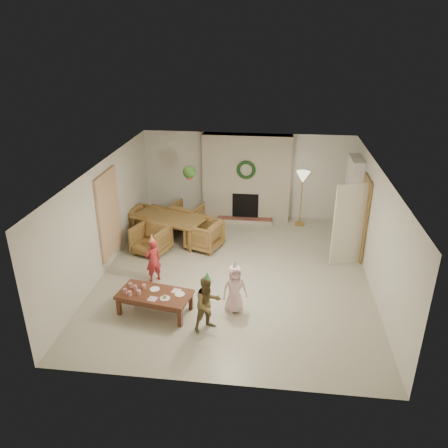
# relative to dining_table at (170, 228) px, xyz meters

# --- Properties ---
(floor) EXTENTS (7.00, 7.00, 0.00)m
(floor) POSITION_rel_dining_table_xyz_m (1.88, -1.55, -0.34)
(floor) COLOR #B7B29E
(floor) RESTS_ON ground
(ceiling) EXTENTS (7.00, 7.00, 0.00)m
(ceiling) POSITION_rel_dining_table_xyz_m (1.88, -1.55, 2.16)
(ceiling) COLOR white
(ceiling) RESTS_ON wall_back
(wall_back) EXTENTS (7.00, 0.00, 7.00)m
(wall_back) POSITION_rel_dining_table_xyz_m (1.88, 1.95, 0.91)
(wall_back) COLOR silver
(wall_back) RESTS_ON floor
(wall_front) EXTENTS (7.00, 0.00, 7.00)m
(wall_front) POSITION_rel_dining_table_xyz_m (1.88, -5.05, 0.91)
(wall_front) COLOR silver
(wall_front) RESTS_ON floor
(wall_left) EXTENTS (0.00, 7.00, 7.00)m
(wall_left) POSITION_rel_dining_table_xyz_m (-1.12, -1.55, 0.91)
(wall_left) COLOR silver
(wall_left) RESTS_ON floor
(wall_right) EXTENTS (0.00, 7.00, 7.00)m
(wall_right) POSITION_rel_dining_table_xyz_m (4.88, -1.55, 0.91)
(wall_right) COLOR silver
(wall_right) RESTS_ON floor
(fireplace_mass) EXTENTS (2.50, 0.40, 2.50)m
(fireplace_mass) POSITION_rel_dining_table_xyz_m (1.88, 1.75, 0.91)
(fireplace_mass) COLOR #5C1818
(fireplace_mass) RESTS_ON floor
(fireplace_hearth) EXTENTS (1.60, 0.30, 0.12)m
(fireplace_hearth) POSITION_rel_dining_table_xyz_m (1.88, 1.40, -0.28)
(fireplace_hearth) COLOR maroon
(fireplace_hearth) RESTS_ON floor
(fireplace_firebox) EXTENTS (0.75, 0.12, 0.75)m
(fireplace_firebox) POSITION_rel_dining_table_xyz_m (1.88, 1.57, 0.11)
(fireplace_firebox) COLOR black
(fireplace_firebox) RESTS_ON floor
(fireplace_wreath) EXTENTS (0.54, 0.10, 0.54)m
(fireplace_wreath) POSITION_rel_dining_table_xyz_m (1.88, 1.52, 1.21)
(fireplace_wreath) COLOR #143616
(fireplace_wreath) RESTS_ON fireplace_mass
(floor_lamp_base) EXTENTS (0.29, 0.29, 0.03)m
(floor_lamp_base) POSITION_rel_dining_table_xyz_m (3.46, 1.45, -0.32)
(floor_lamp_base) COLOR gold
(floor_lamp_base) RESTS_ON floor
(floor_lamp_post) EXTENTS (0.03, 0.03, 1.42)m
(floor_lamp_post) POSITION_rel_dining_table_xyz_m (3.46, 1.45, 0.40)
(floor_lamp_post) COLOR gold
(floor_lamp_post) RESTS_ON floor
(floor_lamp_shade) EXTENTS (0.38, 0.38, 0.32)m
(floor_lamp_shade) POSITION_rel_dining_table_xyz_m (3.46, 1.45, 1.09)
(floor_lamp_shade) COLOR beige
(floor_lamp_shade) RESTS_ON floor_lamp_post
(bookshelf_carcass) EXTENTS (0.30, 1.00, 2.20)m
(bookshelf_carcass) POSITION_rel_dining_table_xyz_m (4.72, 0.75, 0.76)
(bookshelf_carcass) COLOR white
(bookshelf_carcass) RESTS_ON floor
(bookshelf_shelf_a) EXTENTS (0.30, 0.92, 0.03)m
(bookshelf_shelf_a) POSITION_rel_dining_table_xyz_m (4.70, 0.75, 0.11)
(bookshelf_shelf_a) COLOR white
(bookshelf_shelf_a) RESTS_ON bookshelf_carcass
(bookshelf_shelf_b) EXTENTS (0.30, 0.92, 0.03)m
(bookshelf_shelf_b) POSITION_rel_dining_table_xyz_m (4.70, 0.75, 0.51)
(bookshelf_shelf_b) COLOR white
(bookshelf_shelf_b) RESTS_ON bookshelf_carcass
(bookshelf_shelf_c) EXTENTS (0.30, 0.92, 0.03)m
(bookshelf_shelf_c) POSITION_rel_dining_table_xyz_m (4.70, 0.75, 0.91)
(bookshelf_shelf_c) COLOR white
(bookshelf_shelf_c) RESTS_ON bookshelf_carcass
(bookshelf_shelf_d) EXTENTS (0.30, 0.92, 0.03)m
(bookshelf_shelf_d) POSITION_rel_dining_table_xyz_m (4.70, 0.75, 1.31)
(bookshelf_shelf_d) COLOR white
(bookshelf_shelf_d) RESTS_ON bookshelf_carcass
(books_row_lower) EXTENTS (0.20, 0.40, 0.24)m
(books_row_lower) POSITION_rel_dining_table_xyz_m (4.68, 0.60, 0.25)
(books_row_lower) COLOR #B74D21
(books_row_lower) RESTS_ON bookshelf_shelf_a
(books_row_mid) EXTENTS (0.20, 0.44, 0.24)m
(books_row_mid) POSITION_rel_dining_table_xyz_m (4.68, 0.80, 0.65)
(books_row_mid) COLOR #235C82
(books_row_mid) RESTS_ON bookshelf_shelf_b
(books_row_upper) EXTENTS (0.20, 0.36, 0.22)m
(books_row_upper) POSITION_rel_dining_table_xyz_m (4.68, 0.65, 1.04)
(books_row_upper) COLOR gold
(books_row_upper) RESTS_ON bookshelf_shelf_c
(door_frame) EXTENTS (0.05, 0.86, 2.04)m
(door_frame) POSITION_rel_dining_table_xyz_m (4.84, -0.35, 0.68)
(door_frame) COLOR olive
(door_frame) RESTS_ON floor
(door_leaf) EXTENTS (0.77, 0.32, 2.00)m
(door_leaf) POSITION_rel_dining_table_xyz_m (4.46, -0.73, 0.66)
(door_leaf) COLOR beige
(door_leaf) RESTS_ON floor
(curtain_panel) EXTENTS (0.06, 1.20, 2.00)m
(curtain_panel) POSITION_rel_dining_table_xyz_m (-1.08, -1.35, 0.91)
(curtain_panel) COLOR beige
(curtain_panel) RESTS_ON wall_left
(dining_table) EXTENTS (2.16, 1.66, 0.67)m
(dining_table) POSITION_rel_dining_table_xyz_m (0.00, 0.00, 0.00)
(dining_table) COLOR olive
(dining_table) RESTS_ON floor
(dining_chair_near) EXTENTS (1.02, 1.04, 0.74)m
(dining_chair_near) POSITION_rel_dining_table_xyz_m (-0.29, -0.79, 0.04)
(dining_chair_near) COLOR olive
(dining_chair_near) RESTS_ON floor
(dining_chair_far) EXTENTS (1.02, 1.04, 0.74)m
(dining_chair_far) POSITION_rel_dining_table_xyz_m (0.29, 0.79, 0.04)
(dining_chair_far) COLOR olive
(dining_chair_far) RESTS_ON floor
(dining_chair_left) EXTENTS (1.04, 1.02, 0.74)m
(dining_chair_left) POSITION_rel_dining_table_xyz_m (-0.79, 0.29, 0.04)
(dining_chair_left) COLOR olive
(dining_chair_left) RESTS_ON floor
(dining_chair_right) EXTENTS (1.04, 1.02, 0.74)m
(dining_chair_right) POSITION_rel_dining_table_xyz_m (0.98, -0.36, 0.04)
(dining_chair_right) COLOR olive
(dining_chair_right) RESTS_ON floor
(hanging_plant_cord) EXTENTS (0.01, 0.01, 0.70)m
(hanging_plant_cord) POSITION_rel_dining_table_xyz_m (0.58, -0.05, 1.81)
(hanging_plant_cord) COLOR tan
(hanging_plant_cord) RESTS_ON ceiling
(hanging_plant_pot) EXTENTS (0.16, 0.16, 0.12)m
(hanging_plant_pot) POSITION_rel_dining_table_xyz_m (0.58, -0.05, 1.46)
(hanging_plant_pot) COLOR #9D3E32
(hanging_plant_pot) RESTS_ON hanging_plant_cord
(hanging_plant_foliage) EXTENTS (0.32, 0.32, 0.32)m
(hanging_plant_foliage) POSITION_rel_dining_table_xyz_m (0.58, -0.05, 1.58)
(hanging_plant_foliage) COLOR #214416
(hanging_plant_foliage) RESTS_ON hanging_plant_pot
(coffee_table_top) EXTENTS (1.52, 0.95, 0.07)m
(coffee_table_top) POSITION_rel_dining_table_xyz_m (0.47, -3.26, 0.07)
(coffee_table_top) COLOR brown
(coffee_table_top) RESTS_ON floor
(coffee_table_apron) EXTENTS (1.39, 0.82, 0.09)m
(coffee_table_apron) POSITION_rel_dining_table_xyz_m (0.47, -3.26, -0.01)
(coffee_table_apron) COLOR brown
(coffee_table_apron) RESTS_ON floor
(coffee_leg_fl) EXTENTS (0.09, 0.09, 0.37)m
(coffee_leg_fl) POSITION_rel_dining_table_xyz_m (-0.22, -3.43, -0.15)
(coffee_leg_fl) COLOR brown
(coffee_leg_fl) RESTS_ON floor
(coffee_leg_fr) EXTENTS (0.09, 0.09, 0.37)m
(coffee_leg_fr) POSITION_rel_dining_table_xyz_m (1.05, -3.66, -0.15)
(coffee_leg_fr) COLOR brown
(coffee_leg_fr) RESTS_ON floor
(coffee_leg_bl) EXTENTS (0.09, 0.09, 0.37)m
(coffee_leg_bl) POSITION_rel_dining_table_xyz_m (-0.12, -2.86, -0.15)
(coffee_leg_bl) COLOR brown
(coffee_leg_bl) RESTS_ON floor
(coffee_leg_br) EXTENTS (0.09, 0.09, 0.37)m
(coffee_leg_br) POSITION_rel_dining_table_xyz_m (1.15, -3.09, -0.15)
(coffee_leg_br) COLOR brown
(coffee_leg_br) RESTS_ON floor
(cup_a) EXTENTS (0.09, 0.09, 0.10)m
(cup_a) POSITION_rel_dining_table_xyz_m (-0.10, -3.32, 0.15)
(cup_a) COLOR silver
(cup_a) RESTS_ON coffee_table_top
(cup_b) EXTENTS (0.09, 0.09, 0.10)m
(cup_b) POSITION_rel_dining_table_xyz_m (-0.06, -3.11, 0.15)
(cup_b) COLOR silver
(cup_b) RESTS_ON coffee_table_top
(cup_c) EXTENTS (0.09, 0.09, 0.10)m
(cup_c) POSITION_rel_dining_table_xyz_m (0.02, -3.40, 0.15)
(cup_c) COLOR silver
(cup_c) RESTS_ON coffee_table_top
(cup_d) EXTENTS (0.09, 0.09, 0.10)m
(cup_d) POSITION_rel_dining_table_xyz_m (0.06, -3.18, 0.15)
(cup_d) COLOR silver
(cup_d) RESTS_ON coffee_table_top
(cup_e) EXTENTS (0.09, 0.09, 0.10)m
(cup_e) POSITION_rel_dining_table_xyz_m (0.18, -3.34, 0.15)
(cup_e) COLOR silver
(cup_e) RESTS_ON coffee_table_top
(cup_f) EXTENTS (0.09, 0.09, 0.10)m
(cup_f) POSITION_rel_dining_table_xyz_m (0.22, -3.13, 0.15)
(cup_f) COLOR silver
(cup_f) RESTS_ON coffee_table_top
(plate_a) EXTENTS (0.23, 0.23, 0.01)m
(plate_a) POSITION_rel_dining_table_xyz_m (0.43, -3.12, 0.11)
(plate_a) COLOR white
(plate_a) RESTS_ON coffee_table_top
(plate_b) EXTENTS (0.23, 0.23, 0.01)m
(plate_b) POSITION_rel_dining_table_xyz_m (0.71, -3.41, 0.11)
(plate_b) COLOR white
(plate_b) RESTS_ON coffee_table_top
(plate_c) EXTENTS (0.23, 0.23, 0.01)m
(plate_c) POSITION_rel_dining_table_xyz_m (0.97, -3.24, 0.11)
(plate_c) COLOR white
(plate_c) RESTS_ON coffee_table_top
(food_scoop) EXTENTS (0.09, 0.09, 0.08)m
(food_scoop) POSITION_rel_dining_table_xyz_m (0.71, -3.41, 0.15)
(food_scoop) COLOR tan
(food_scoop) RESTS_ON plate_b
(napkin_left) EXTENTS (0.19, 0.19, 0.01)m
(napkin_left) POSITION_rel_dining_table_xyz_m (0.48, -3.46, 0.10)
(napkin_left) COLOR #DDA3B0
(napkin_left) RESTS_ON coffee_table_top
(napkin_right) EXTENTS (0.19, 0.19, 0.01)m
(napkin_right) POSITION_rel_dining_table_xyz_m (0.88, -3.13, 0.10)
(napkin_right) COLOR #DDA3B0
(napkin_right) RESTS_ON coffee_table_top
(child_red) EXTENTS (0.43, 0.42, 1.00)m
(child_red) POSITION_rel_dining_table_xyz_m (0.13, -2.08, 0.17)
(child_red) COLOR #A62328
(child_red) RESTS_ON floor
(party_hat_red) EXTENTS (0.18, 0.18, 0.19)m
(party_hat_red) POSITION_rel_dining_table_xyz_m (0.13, -2.08, 0.71)
(party_hat_red) COLOR #FBD553
(party_hat_red) RESTS_ON child_red
(child_plaid) EXTENTS (0.68, 0.66, 1.10)m
(child_plaid) POSITION_rel_dining_table_xyz_m (1.58, -3.66, 0.22)
(child_plaid) COLOR brown
(child_plaid) RESTS_ON floor
(party_hat_plaid) EXTENTS (0.16, 0.16, 0.18)m
(party_hat_plaid) POSITION_rel_dining_table_xyz_m (1.58, -3.66, 0.81)
(party_hat_plaid) COLOR #4CB25E
(party_hat_plaid) RESTS_ON child_plaid
(child_pink) EXTENTS (0.58, 0.47, 1.01)m
(child_pink) POSITION_rel_dining_table_xyz_m (2.02, -3.02, 0.17)
(child_pink) COLOR #FFCBD2
(child_pink) RESTS_ON floor
(party_hat_pink) EXTENTS (0.15, 0.15, 0.18)m
(party_hat_pink) POSITION_rel_dining_table_xyz_m (2.02, -3.02, 0.72)
(party_hat_pink) COLOR silver
(party_hat_pink) RESTS_ON child_pink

